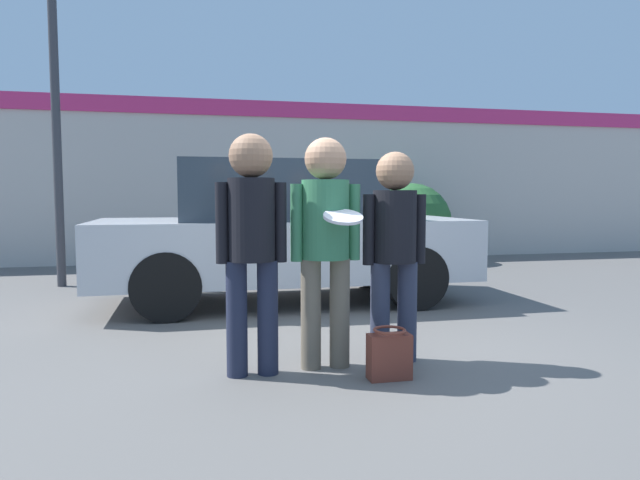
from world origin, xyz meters
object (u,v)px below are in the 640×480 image
object	(u,v)px
parked_car_near	(283,233)
handbag	(389,355)
person_left	(252,233)
person_middle_with_frisbee	(326,232)
person_right	(394,240)
shrub	(411,223)
street_lamp	(69,51)

from	to	relation	value
parked_car_near	handbag	bearing A→B (deg)	-84.94
handbag	person_left	bearing A→B (deg)	161.44
person_middle_with_frisbee	person_left	bearing A→B (deg)	-174.56
person_right	shrub	xyz separation A→B (m)	(2.59, 6.07, -0.19)
parked_car_near	handbag	size ratio (longest dim) A/B	12.16
parked_car_near	handbag	xyz separation A→B (m)	(0.27, -3.02, -0.66)
person_left	person_right	xyz separation A→B (m)	(1.10, 0.09, -0.07)
person_left	street_lamp	distance (m)	5.46
street_lamp	handbag	xyz separation A→B (m)	(2.92, -4.88, -3.08)
shrub	parked_car_near	bearing A→B (deg)	-131.29
street_lamp	handbag	size ratio (longest dim) A/B	14.72
person_right	handbag	world-z (taller)	person_right
person_right	shrub	size ratio (longest dim) A/B	1.07
street_lamp	shrub	bearing A→B (deg)	15.63
street_lamp	person_middle_with_frisbee	bearing A→B (deg)	-60.56
street_lamp	handbag	world-z (taller)	street_lamp
handbag	parked_car_near	bearing A→B (deg)	95.06
parked_car_near	shrub	distance (m)	4.59
person_right	handbag	bearing A→B (deg)	-113.93
person_right	street_lamp	world-z (taller)	street_lamp
person_right	parked_car_near	xyz separation A→B (m)	(-0.44, 2.62, -0.11)
person_middle_with_frisbee	parked_car_near	size ratio (longest dim) A/B	0.39
street_lamp	shrub	world-z (taller)	street_lamp
person_middle_with_frisbee	street_lamp	xyz separation A→B (m)	(-2.55, 4.51, 2.24)
handbag	shrub	bearing A→B (deg)	66.88
person_right	parked_car_near	world-z (taller)	parked_car_near
person_middle_with_frisbee	person_right	distance (m)	0.55
parked_car_near	handbag	world-z (taller)	parked_car_near
street_lamp	person_left	bearing A→B (deg)	-66.35
shrub	handbag	bearing A→B (deg)	-113.12
parked_car_near	shrub	world-z (taller)	parked_car_near
street_lamp	person_right	bearing A→B (deg)	-55.37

